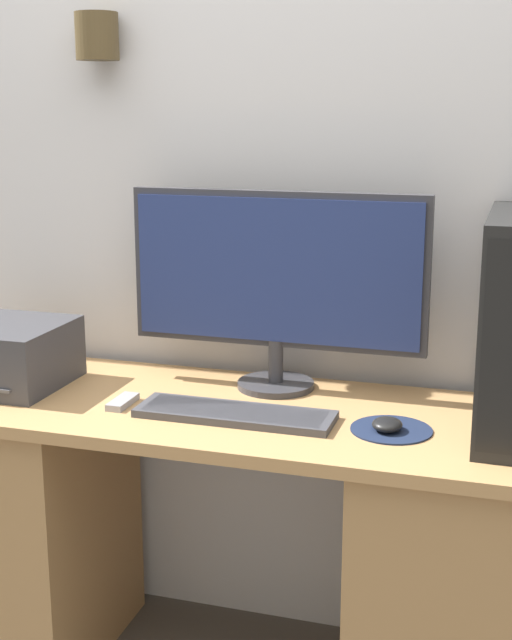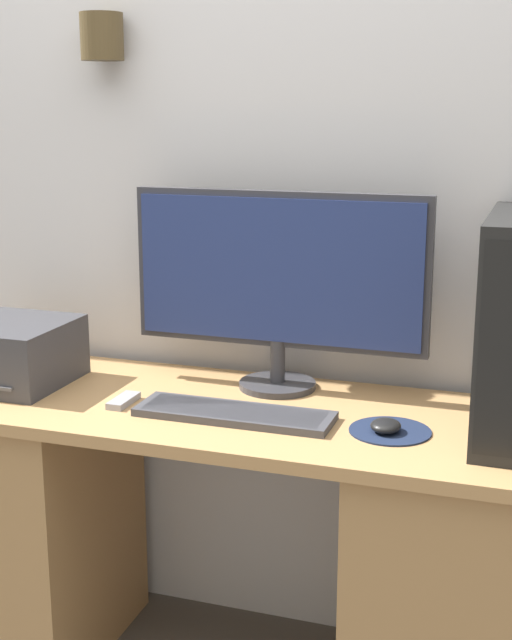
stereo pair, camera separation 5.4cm
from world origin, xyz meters
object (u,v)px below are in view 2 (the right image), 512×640
object	(u,v)px
mouse	(386,426)
remote_control	(124,401)
printer	(7,352)
monitor	(278,277)
keyboard	(234,413)

from	to	relation	value
mouse	remote_control	world-z (taller)	mouse
printer	mouse	bearing A→B (deg)	-3.41
remote_control	monitor	bearing A→B (deg)	37.59
mouse	remote_control	distance (m)	0.63
monitor	keyboard	size ratio (longest dim) A/B	1.64
mouse	remote_control	bearing A→B (deg)	-179.69
keyboard	printer	xyz separation A→B (m)	(-0.65, 0.07, 0.07)
printer	keyboard	bearing A→B (deg)	-6.01
monitor	mouse	distance (m)	0.48
keyboard	remote_control	bearing A→B (deg)	178.93
monitor	mouse	world-z (taller)	monitor
printer	remote_control	size ratio (longest dim) A/B	2.86
printer	remote_control	bearing A→B (deg)	-9.87
keyboard	mouse	xyz separation A→B (m)	(0.35, 0.01, 0.01)
keyboard	printer	distance (m)	0.65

